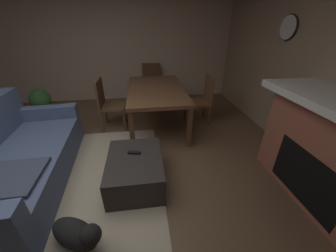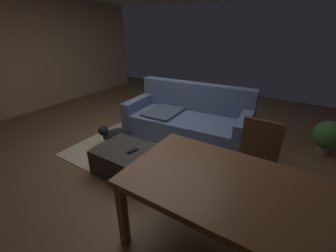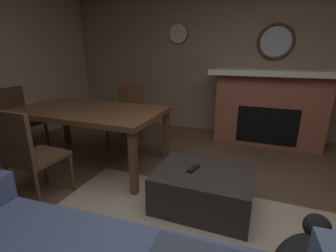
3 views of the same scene
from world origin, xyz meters
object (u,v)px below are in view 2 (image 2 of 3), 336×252
Objects in this scene: tv_remote at (133,151)px; dining_chair_north at (256,156)px; ottoman_coffee_table at (128,161)px; potted_plant at (328,136)px; dining_table at (235,192)px; couch at (188,120)px; small_dog at (115,134)px.

tv_remote is 0.17× the size of dining_chair_north.
ottoman_coffee_table is 3.08m from potted_plant.
dining_chair_north reaches higher than ottoman_coffee_table.
dining_table is at bearing -1.62° from tv_remote.
tv_remote is (0.10, -0.00, 0.20)m from ottoman_coffee_table.
tv_remote is 1.54m from dining_chair_north.
couch is 1.67m from dining_chair_north.
couch is 2.42× the size of dining_chair_north.
dining_chair_north reaches higher than potted_plant.
dining_chair_north is at bearing 89.76° from dining_table.
couch reaches higher than potted_plant.
ottoman_coffee_table is 1.66m from dining_chair_north.
ottoman_coffee_table is at bearing -162.15° from dining_chair_north.
couch is 2.23m from potted_plant.
dining_table is 3.39× the size of small_dog.
dining_chair_north is 1.72m from potted_plant.
potted_plant is 3.44m from small_dog.
couch is 2.61× the size of ottoman_coffee_table.
small_dog is at bearing 146.85° from ottoman_coffee_table.
tv_remote is at bearing -137.91° from potted_plant.
dining_chair_north is 1.74× the size of small_dog.
dining_chair_north is at bearing -117.37° from potted_plant.
potted_plant is at bearing 15.00° from couch.
dining_chair_north is at bearing -34.55° from couch.
tv_remote is at bearing -93.12° from couch.
dining_table is (1.36, -1.84, 0.35)m from couch.
couch reaches higher than dining_table.
potted_plant is (2.33, 2.02, 0.15)m from ottoman_coffee_table.
potted_plant is (0.79, 2.41, -0.34)m from dining_table.
couch reaches higher than dining_chair_north.
tv_remote is (-0.08, -1.44, 0.06)m from couch.
tv_remote is 0.30× the size of small_dog.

